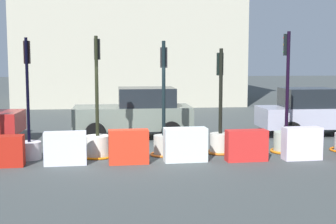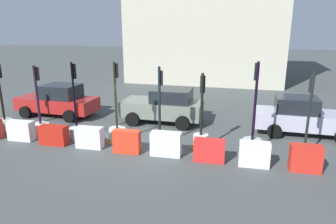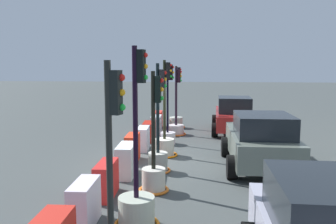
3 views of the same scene
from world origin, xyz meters
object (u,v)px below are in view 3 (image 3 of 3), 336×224
(construction_barrier_5, at_px, (126,160))
(car_grey_saloon, at_px, (261,141))
(construction_barrier_3, at_px, (143,138))
(construction_barrier_6, at_px, (106,180))
(traffic_light_0, at_px, (176,119))
(traffic_light_6, at_px, (137,203))
(construction_barrier_0, at_px, (157,120))
(construction_barrier_1, at_px, (156,125))
(traffic_light_1, at_px, (176,125))
(traffic_light_4, at_px, (158,152))
(construction_barrier_2, at_px, (149,131))
(traffic_light_3, at_px, (165,142))
(construction_barrier_7, at_px, (84,204))
(traffic_light_5, at_px, (154,170))
(car_red_compact, at_px, (234,115))
(traffic_light_2, at_px, (168,130))
(construction_barrier_4, at_px, (132,148))

(construction_barrier_5, relative_size, car_grey_saloon, 0.29)
(construction_barrier_3, xyz_separation_m, construction_barrier_6, (4.75, -0.06, -0.01))
(traffic_light_0, bearing_deg, construction_barrier_3, -10.29)
(traffic_light_6, distance_m, construction_barrier_0, 10.99)
(construction_barrier_6, height_order, car_grey_saloon, car_grey_saloon)
(traffic_light_6, bearing_deg, construction_barrier_1, -174.47)
(traffic_light_1, xyz_separation_m, construction_barrier_3, (2.99, -1.01, -0.03))
(traffic_light_4, relative_size, construction_barrier_2, 2.77)
(construction_barrier_3, height_order, construction_barrier_5, construction_barrier_5)
(car_grey_saloon, bearing_deg, traffic_light_3, -111.24)
(traffic_light_1, height_order, traffic_light_6, traffic_light_6)
(traffic_light_3, relative_size, construction_barrier_3, 3.06)
(construction_barrier_1, distance_m, construction_barrier_6, 7.98)
(traffic_light_1, distance_m, construction_barrier_3, 3.16)
(traffic_light_1, distance_m, construction_barrier_2, 1.74)
(car_grey_saloon, bearing_deg, construction_barrier_7, -43.27)
(traffic_light_0, bearing_deg, construction_barrier_0, -85.87)
(construction_barrier_1, bearing_deg, construction_barrier_2, -2.93)
(construction_barrier_2, bearing_deg, traffic_light_1, 143.20)
(construction_barrier_7, bearing_deg, traffic_light_4, 165.03)
(traffic_light_3, distance_m, traffic_light_5, 3.49)
(construction_barrier_3, xyz_separation_m, construction_barrier_5, (3.12, 0.06, 0.02))
(traffic_light_6, relative_size, construction_barrier_5, 3.03)
(car_red_compact, bearing_deg, construction_barrier_0, -103.06)
(construction_barrier_1, bearing_deg, construction_barrier_3, -0.89)
(construction_barrier_5, bearing_deg, traffic_light_6, 16.28)
(construction_barrier_7, bearing_deg, construction_barrier_5, 177.85)
(traffic_light_4, xyz_separation_m, construction_barrier_5, (0.49, -0.86, -0.13))
(traffic_light_6, xyz_separation_m, construction_barrier_5, (-3.09, -0.90, -0.03))
(traffic_light_1, xyz_separation_m, construction_barrier_6, (7.74, -1.07, -0.05))
(traffic_light_5, relative_size, construction_barrier_6, 2.69)
(traffic_light_2, relative_size, car_grey_saloon, 0.82)
(traffic_light_4, xyz_separation_m, construction_barrier_7, (3.65, -0.98, -0.14))
(traffic_light_2, distance_m, traffic_light_5, 5.33)
(construction_barrier_2, bearing_deg, car_grey_saloon, 48.26)
(car_red_compact, bearing_deg, traffic_light_3, -30.95)
(traffic_light_2, relative_size, construction_barrier_4, 3.14)
(construction_barrier_6, bearing_deg, traffic_light_2, 171.27)
(construction_barrier_5, distance_m, car_red_compact, 7.87)
(traffic_light_3, relative_size, construction_barrier_5, 2.89)
(traffic_light_0, height_order, construction_barrier_4, traffic_light_0)
(traffic_light_2, height_order, traffic_light_3, traffic_light_3)
(construction_barrier_0, bearing_deg, construction_barrier_6, 0.14)
(traffic_light_1, relative_size, traffic_light_6, 0.88)
(traffic_light_4, bearing_deg, traffic_light_6, 0.73)
(construction_barrier_4, height_order, car_grey_saloon, car_grey_saloon)
(traffic_light_1, bearing_deg, traffic_light_5, 0.12)
(traffic_light_6, distance_m, construction_barrier_3, 6.29)
(traffic_light_4, bearing_deg, traffic_light_0, -179.62)
(construction_barrier_2, height_order, construction_barrier_4, construction_barrier_4)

